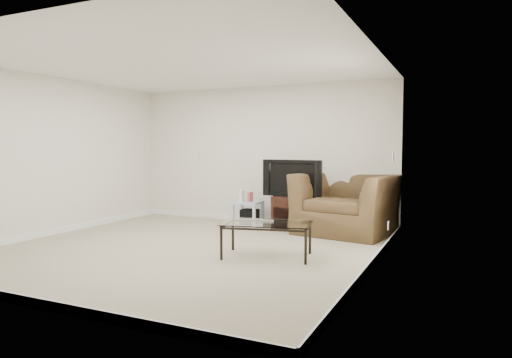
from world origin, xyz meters
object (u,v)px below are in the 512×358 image
at_px(television, 295,178).
at_px(coffee_table, 267,240).
at_px(recliner, 346,193).
at_px(tv_stand, 295,213).
at_px(subwoofer, 250,217).
at_px(side_table, 248,213).

bearing_deg(television, coffee_table, -73.95).
relative_size(television, recliner, 0.67).
relative_size(tv_stand, recliner, 0.46).
relative_size(recliner, coffee_table, 1.32).
distance_m(recliner, coffee_table, 2.11).
bearing_deg(subwoofer, side_table, -143.60).
bearing_deg(coffee_table, recliner, 75.10).
distance_m(subwoofer, recliner, 1.80).
height_order(subwoofer, coffee_table, coffee_table).
relative_size(side_table, subwoofer, 1.66).
relative_size(subwoofer, coffee_table, 0.24).
bearing_deg(coffee_table, tv_stand, 99.69).
relative_size(television, subwoofer, 3.68).
height_order(tv_stand, television, television).
xyz_separation_m(subwoofer, recliner, (1.73, -0.02, 0.50)).
bearing_deg(coffee_table, subwoofer, 120.84).
bearing_deg(tv_stand, side_table, -174.65).
bearing_deg(subwoofer, coffee_table, -59.16).
bearing_deg(side_table, recliner, 0.00).
xyz_separation_m(television, coffee_table, (0.34, -1.97, -0.66)).
distance_m(side_table, subwoofer, 0.07).
distance_m(tv_stand, coffee_table, 2.02).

